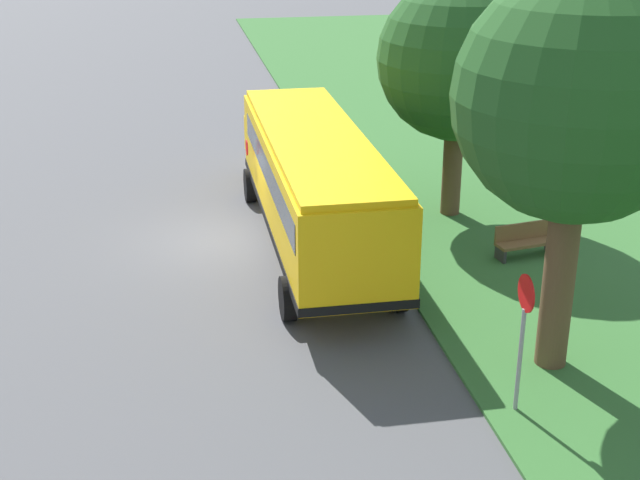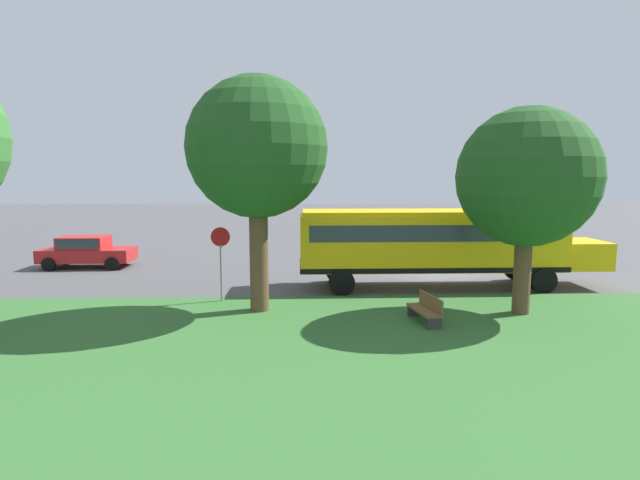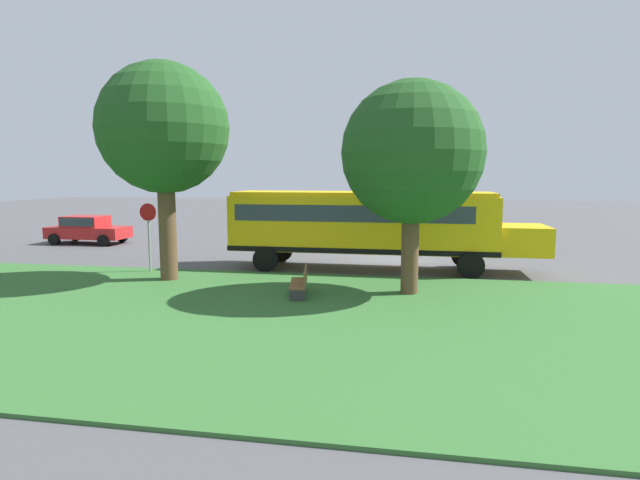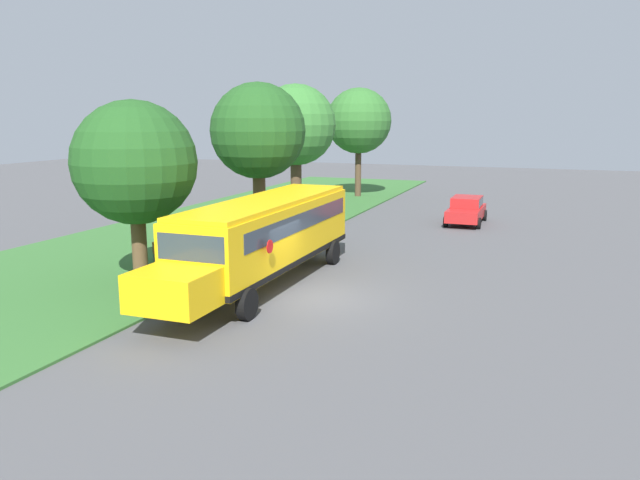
{
  "view_description": "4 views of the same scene",
  "coord_description": "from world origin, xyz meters",
  "px_view_note": "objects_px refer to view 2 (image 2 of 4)",
  "views": [
    {
      "loc": [
        1.34,
        22.35,
        9.03
      ],
      "look_at": [
        -2.05,
        3.45,
        1.21
      ],
      "focal_mm": 50.0,
      "sensor_mm": 36.0,
      "label": 1
    },
    {
      "loc": [
        -22.24,
        6.51,
        4.53
      ],
      "look_at": [
        -1.59,
        5.7,
        1.88
      ],
      "focal_mm": 28.0,
      "sensor_mm": 36.0,
      "label": 2
    },
    {
      "loc": [
        -22.46,
        -0.58,
        3.79
      ],
      "look_at": [
        -1.67,
        3.08,
        1.08
      ],
      "focal_mm": 28.0,
      "sensor_mm": 36.0,
      "label": 3
    },
    {
      "loc": [
        7.46,
        -19.22,
        6.12
      ],
      "look_at": [
        -0.52,
        1.96,
        1.63
      ],
      "focal_mm": 35.0,
      "sensor_mm": 36.0,
      "label": 4
    }
  ],
  "objects_px": {
    "car_red_nearest": "(86,250)",
    "park_bench": "(426,309)",
    "oak_tree_roadside_mid": "(260,146)",
    "stop_sign": "(221,255)",
    "school_bus": "(436,241)",
    "oak_tree_beside_bus": "(528,176)"
  },
  "relations": [
    {
      "from": "oak_tree_beside_bus",
      "to": "park_bench",
      "type": "relative_size",
      "value": 4.05
    },
    {
      "from": "car_red_nearest",
      "to": "oak_tree_beside_bus",
      "type": "bearing_deg",
      "value": -118.11
    },
    {
      "from": "oak_tree_roadside_mid",
      "to": "oak_tree_beside_bus",
      "type": "bearing_deg",
      "value": -95.42
    },
    {
      "from": "school_bus",
      "to": "stop_sign",
      "type": "height_order",
      "value": "school_bus"
    },
    {
      "from": "car_red_nearest",
      "to": "oak_tree_beside_bus",
      "type": "distance_m",
      "value": 20.56
    },
    {
      "from": "car_red_nearest",
      "to": "oak_tree_roadside_mid",
      "type": "relative_size",
      "value": 0.57
    },
    {
      "from": "stop_sign",
      "to": "park_bench",
      "type": "bearing_deg",
      "value": -113.42
    },
    {
      "from": "school_bus",
      "to": "oak_tree_roadside_mid",
      "type": "bearing_deg",
      "value": 117.97
    },
    {
      "from": "school_bus",
      "to": "car_red_nearest",
      "type": "relative_size",
      "value": 2.82
    },
    {
      "from": "school_bus",
      "to": "car_red_nearest",
      "type": "distance_m",
      "value": 17.05
    },
    {
      "from": "oak_tree_roadside_mid",
      "to": "park_bench",
      "type": "distance_m",
      "value": 7.34
    },
    {
      "from": "park_bench",
      "to": "oak_tree_roadside_mid",
      "type": "bearing_deg",
      "value": 73.03
    },
    {
      "from": "park_bench",
      "to": "car_red_nearest",
      "type": "bearing_deg",
      "value": 54.69
    },
    {
      "from": "oak_tree_beside_bus",
      "to": "park_bench",
      "type": "height_order",
      "value": "oak_tree_beside_bus"
    },
    {
      "from": "oak_tree_beside_bus",
      "to": "oak_tree_roadside_mid",
      "type": "bearing_deg",
      "value": 84.58
    },
    {
      "from": "school_bus",
      "to": "stop_sign",
      "type": "bearing_deg",
      "value": 105.27
    },
    {
      "from": "car_red_nearest",
      "to": "oak_tree_roadside_mid",
      "type": "distance_m",
      "value": 13.65
    },
    {
      "from": "car_red_nearest",
      "to": "park_bench",
      "type": "bearing_deg",
      "value": -125.31
    },
    {
      "from": "car_red_nearest",
      "to": "oak_tree_roadside_mid",
      "type": "xyz_separation_m",
      "value": [
        -8.73,
        -9.42,
        4.62
      ]
    },
    {
      "from": "oak_tree_beside_bus",
      "to": "school_bus",
      "type": "bearing_deg",
      "value": 20.1
    },
    {
      "from": "school_bus",
      "to": "oak_tree_roadside_mid",
      "type": "distance_m",
      "value": 8.5
    },
    {
      "from": "car_red_nearest",
      "to": "park_bench",
      "type": "xyz_separation_m",
      "value": [
        -10.29,
        -14.53,
        -0.4
      ]
    }
  ]
}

